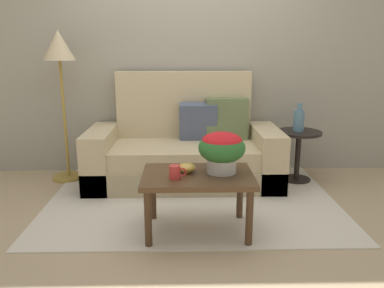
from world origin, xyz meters
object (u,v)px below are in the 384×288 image
Objects in this scene: floor_lamp at (60,61)px; side_table at (298,147)px; coffee_mug at (175,172)px; coffee_table at (198,183)px; table_vase at (299,120)px; potted_plant at (222,148)px; couch at (185,152)px; snack_bowl at (187,168)px.

side_table is at bearing -3.06° from floor_lamp.
coffee_table is at bearing 30.88° from coffee_mug.
table_vase reaches higher than side_table.
potted_plant is (-0.93, -1.12, 0.28)m from side_table.
floor_lamp is (-1.36, 1.29, 0.86)m from coffee_table.
coffee_table is 0.32m from potted_plant.
coffee_mug is at bearing -149.12° from coffee_table.
table_vase is (1.26, 1.25, 0.14)m from coffee_mug.
side_table is 1.80m from coffee_mug.
side_table reaches higher than coffee_table.
couch is 1.15m from snack_bowl.
side_table is (1.11, 1.16, -0.02)m from coffee_table.
side_table is at bearing 44.65° from coffee_mug.
coffee_mug is at bearing -93.73° from couch.
floor_lamp reaches higher than couch.
floor_lamp reaches higher than coffee_table.
coffee_table is at bearing -85.96° from couch.
coffee_mug reaches higher than snack_bowl.
table_vase reaches higher than snack_bowl.
floor_lamp reaches higher than potted_plant.
side_table is at bearing 43.16° from snack_bowl.
couch is 1.18m from coffee_table.
couch is 14.06× the size of snack_bowl.
coffee_table is 1.53× the size of side_table.
floor_lamp is (-1.27, 0.11, 0.93)m from couch.
floor_lamp reaches higher than snack_bowl.
couch is 1.19m from side_table.
potted_plant reaches higher than side_table.
side_table is 1.48m from potted_plant.
floor_lamp is at bearing 130.59° from coffee_mug.
coffee_mug is 0.44× the size of table_vase.
coffee_mug reaches higher than side_table.
potted_plant is 1.21× the size of table_vase.
potted_plant reaches higher than coffee_mug.
potted_plant reaches higher than coffee_table.
snack_bowl is at bearing -89.99° from couch.
coffee_table is at bearing -27.23° from snack_bowl.
table_vase is (-0.01, -0.00, 0.29)m from side_table.
floor_lamp is at bearing 176.82° from table_vase.
coffee_mug is 1.78m from table_vase.
potted_plant is (1.54, -1.25, -0.60)m from floor_lamp.
side_table is 1.64m from snack_bowl.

